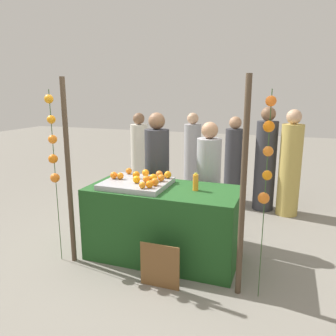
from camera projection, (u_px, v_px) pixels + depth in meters
name	position (u px, v px, depth m)	size (l,w,h in m)	color
ground_plane	(164.00, 256.00, 4.01)	(24.00, 24.00, 0.00)	gray
stall_counter	(164.00, 223.00, 3.91)	(1.74, 0.83, 0.85)	#1E4C1E
orange_tray	(137.00, 183.00, 3.88)	(0.74, 0.66, 0.06)	#9EA0A5
orange_0	(129.00, 171.00, 4.20)	(0.08, 0.08, 0.08)	orange
orange_1	(147.00, 179.00, 3.79)	(0.09, 0.09, 0.09)	orange
orange_2	(136.00, 175.00, 3.98)	(0.09, 0.09, 0.09)	orange
orange_3	(137.00, 179.00, 3.78)	(0.08, 0.08, 0.08)	orange
orange_4	(168.00, 175.00, 3.99)	(0.09, 0.09, 0.09)	orange
orange_5	(120.00, 176.00, 3.95)	(0.08, 0.08, 0.08)	orange
orange_6	(161.00, 178.00, 3.86)	(0.08, 0.08, 0.08)	orange
orange_7	(114.00, 175.00, 3.97)	(0.08, 0.08, 0.08)	orange
orange_8	(153.00, 178.00, 3.84)	(0.09, 0.09, 0.09)	orange
orange_9	(149.00, 184.00, 3.59)	(0.08, 0.08, 0.08)	orange
orange_10	(159.00, 174.00, 4.02)	(0.09, 0.09, 0.09)	orange
orange_11	(142.00, 185.00, 3.57)	(0.07, 0.07, 0.07)	orange
orange_12	(146.00, 173.00, 4.08)	(0.09, 0.09, 0.09)	orange
orange_13	(155.00, 182.00, 3.67)	(0.09, 0.09, 0.09)	orange
juice_bottle	(196.00, 182.00, 3.70)	(0.06, 0.06, 0.20)	orange
chalkboard_sign	(160.00, 266.00, 3.32)	(0.41, 0.03, 0.47)	brown
vendor_left	(157.00, 177.00, 4.59)	(0.33, 0.33, 1.66)	#333338
vendor_right	(208.00, 186.00, 4.34)	(0.31, 0.31, 1.56)	#99999E
crowd_person_0	(234.00, 165.00, 5.65)	(0.31, 0.31, 1.53)	#333338
crowd_person_1	(265.00, 163.00, 5.44)	(0.34, 0.34, 1.69)	#333338
crowd_person_2	(140.00, 158.00, 6.17)	(0.31, 0.31, 1.55)	beige
crowd_person_3	(290.00, 167.00, 5.19)	(0.33, 0.33, 1.67)	tan
crowd_person_4	(192.00, 157.00, 6.23)	(0.31, 0.31, 1.55)	#99999E
canopy_post_left	(69.00, 174.00, 3.67)	(0.06, 0.06, 2.08)	#473828
canopy_post_right	(243.00, 191.00, 3.04)	(0.06, 0.06, 2.08)	#473828
garland_strand_left	(52.00, 144.00, 3.62)	(0.11, 0.12, 1.95)	#2D4C23
garland_strand_right	(267.00, 155.00, 2.90)	(0.11, 0.11, 1.95)	#2D4C23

